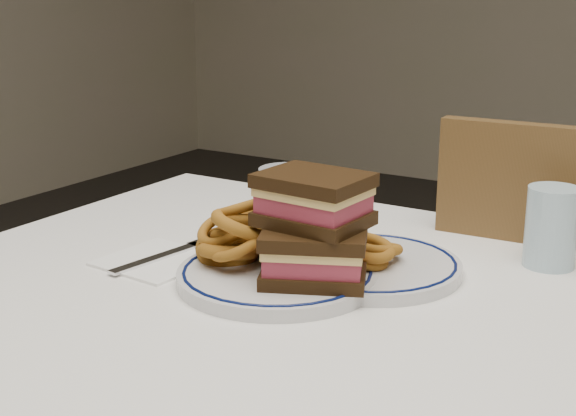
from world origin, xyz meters
The scene contains 11 objects.
dining_table centered at (0.00, 0.00, 0.64)m, with size 1.27×0.87×0.75m.
chair_far centered at (0.17, 0.47, 0.51)m, with size 0.45×0.45×0.93m.
main_plate centered at (-0.13, 0.00, 0.76)m, with size 0.27×0.27×0.02m.
reuben_sandwich centered at (-0.08, 0.00, 0.84)m, with size 0.16×0.15×0.14m.
onion_rings_main centered at (-0.20, 0.00, 0.81)m, with size 0.14×0.12×0.12m.
ketchup_ramekin centered at (-0.18, 0.07, 0.79)m, with size 0.06×0.06×0.03m.
beer_mug centered at (-0.15, 0.06, 0.82)m, with size 0.12×0.09×0.14m.
water_glass centered at (0.16, 0.26, 0.81)m, with size 0.07×0.07×0.11m, color #ABCBDD.
far_plate centered at (-0.04, 0.10, 0.76)m, with size 0.25×0.25×0.02m.
onion_rings_far centered at (-0.04, 0.09, 0.78)m, with size 0.09×0.11×0.05m.
napkin_fork centered at (-0.32, -0.02, 0.75)m, with size 0.15×0.19×0.01m.
Camera 1 is at (0.41, -0.85, 1.14)m, focal length 50.00 mm.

